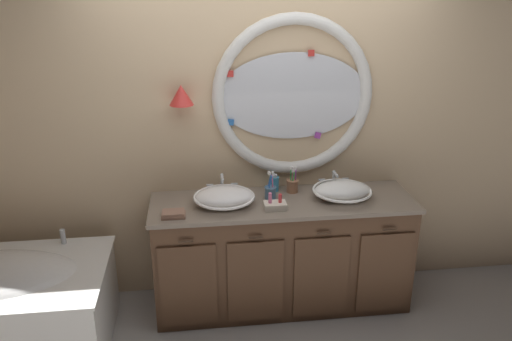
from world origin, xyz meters
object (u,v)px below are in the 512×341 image
object	(u,v)px
sink_basin_left	(224,197)
toothbrush_holder_left	(270,192)
toothbrush_holder_right	(292,185)
toiletry_basket	(275,205)
sink_basin_right	(342,191)
soap_dispenser	(274,183)
folded_hand_towel	(173,214)

from	to	relation	value
sink_basin_left	toothbrush_holder_left	distance (m)	0.35
toothbrush_holder_right	toiletry_basket	world-z (taller)	toothbrush_holder_right
sink_basin_right	toiletry_basket	size ratio (longest dim) A/B	2.76
soap_dispenser	toiletry_basket	xyz separation A→B (m)	(-0.05, -0.31, -0.03)
sink_basin_right	sink_basin_left	bearing A→B (deg)	-180.00
toothbrush_holder_right	sink_basin_right	bearing A→B (deg)	-27.62
sink_basin_left	sink_basin_right	xyz separation A→B (m)	(0.86, 0.00, 0.00)
folded_hand_towel	toiletry_basket	world-z (taller)	toiletry_basket
soap_dispenser	folded_hand_towel	xyz separation A→B (m)	(-0.75, -0.35, -0.04)
sink_basin_left	sink_basin_right	size ratio (longest dim) A/B	1.01
sink_basin_right	toothbrush_holder_right	xyz separation A→B (m)	(-0.33, 0.17, -0.01)
sink_basin_left	toothbrush_holder_left	size ratio (longest dim) A/B	2.04
sink_basin_left	toiletry_basket	xyz separation A→B (m)	(0.35, -0.10, -0.04)
toothbrush_holder_right	folded_hand_towel	bearing A→B (deg)	-160.29
toiletry_basket	soap_dispenser	bearing A→B (deg)	81.70
folded_hand_towel	toiletry_basket	bearing A→B (deg)	3.07
sink_basin_right	toothbrush_holder_left	size ratio (longest dim) A/B	2.01
toiletry_basket	sink_basin_right	bearing A→B (deg)	11.41
sink_basin_left	toothbrush_holder_right	size ratio (longest dim) A/B	2.14
soap_dispenser	folded_hand_towel	distance (m)	0.83
toothbrush_holder_left	toothbrush_holder_right	bearing A→B (deg)	28.24
sink_basin_left	toiletry_basket	world-z (taller)	sink_basin_left
sink_basin_right	folded_hand_towel	distance (m)	1.22
sink_basin_right	toothbrush_holder_left	bearing A→B (deg)	171.56
toothbrush_holder_left	soap_dispenser	xyz separation A→B (m)	(0.05, 0.14, 0.01)
sink_basin_left	sink_basin_right	world-z (taller)	sink_basin_right
toothbrush_holder_left	toothbrush_holder_right	xyz separation A→B (m)	(0.18, 0.10, 0.00)
sink_basin_right	toothbrush_holder_right	size ratio (longest dim) A/B	2.11
sink_basin_left	folded_hand_towel	distance (m)	0.38
sink_basin_right	soap_dispenser	size ratio (longest dim) A/B	3.05
sink_basin_left	soap_dispenser	distance (m)	0.45
sink_basin_right	soap_dispenser	distance (m)	0.51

